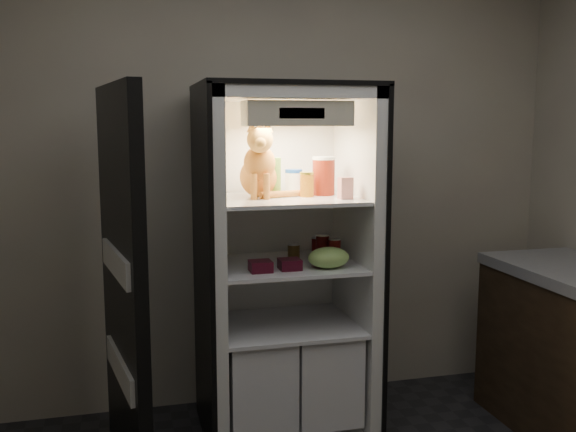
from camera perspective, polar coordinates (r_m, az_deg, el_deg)
The scene contains 16 objects.
room_shell at distance 2.07m, azimuth 9.03°, elevation 6.67°, with size 3.60×3.60×3.60m.
refrigerator at distance 3.50m, azimuth -0.41°, elevation -6.36°, with size 0.90×0.72×1.88m.
fridge_door at distance 3.09m, azimuth -14.44°, elevation -6.25°, with size 0.20×0.87×1.85m.
tabby_cat at distance 3.35m, azimuth -2.55°, elevation 4.25°, with size 0.34×0.39×0.40m.
parmesan_shaker at distance 3.39m, azimuth -1.28°, elevation 3.49°, with size 0.08×0.08×0.20m.
mayo_tub at distance 3.54m, azimuth 0.51°, elevation 3.10°, with size 0.09×0.09×0.13m.
salsa_jar at distance 3.37m, azimuth 1.68°, elevation 2.82°, with size 0.07×0.07×0.13m.
pepper_jar at distance 3.45m, azimuth 3.18°, elevation 3.58°, with size 0.12×0.12×0.21m.
cream_carton at distance 3.29m, azimuth 5.12°, elevation 2.49°, with size 0.06×0.06×0.11m, color white.
soda_can_a at distance 3.54m, azimuth 2.60°, elevation -2.82°, with size 0.06×0.06×0.11m.
soda_can_b at distance 3.48m, azimuth 3.08°, elevation -2.80°, with size 0.07×0.07×0.14m.
soda_can_c at distance 3.43m, azimuth 4.16°, elevation -3.06°, with size 0.07×0.07×0.12m.
condiment_jar at distance 3.48m, azimuth 0.51°, elevation -3.16°, with size 0.07×0.07×0.09m.
grape_bag at distance 3.28m, azimuth 3.63°, elevation -3.71°, with size 0.22×0.16×0.11m, color #80B956.
berry_box_left at distance 3.21m, azimuth -2.46°, elevation -4.48°, with size 0.11×0.11×0.05m, color #500D21.
berry_box_right at distance 3.25m, azimuth 0.15°, elevation -4.31°, with size 0.11×0.11×0.05m, color #500D21.
Camera 1 is at (-0.83, -1.90, 1.67)m, focal length 40.00 mm.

